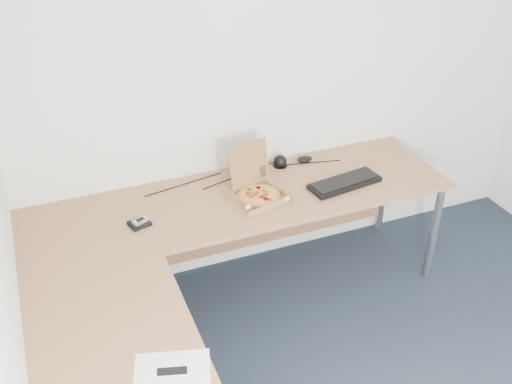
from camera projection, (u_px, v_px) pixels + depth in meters
name	position (u px, v px, depth m)	size (l,w,h in m)	color
room_shell	(490.00, 237.00, 2.32)	(3.50, 3.50, 2.50)	silver
desk	(210.00, 255.00, 3.12)	(2.50, 2.20, 0.73)	#A4714B
pizza_box	(258.00, 192.00, 3.52)	(0.27, 0.31, 0.28)	#A1743E
drinking_glass	(261.00, 173.00, 3.67)	(0.06, 0.06, 0.11)	white
keyboard	(345.00, 183.00, 3.65)	(0.45, 0.16, 0.03)	black
mouse	(305.00, 159.00, 3.89)	(0.10, 0.07, 0.04)	black
wallet	(139.00, 224.00, 3.29)	(0.11, 0.09, 0.02)	black
phone	(140.00, 221.00, 3.28)	(0.09, 0.05, 0.02)	#B2B5BA
paper_sheet	(172.00, 371.00, 2.43)	(0.30, 0.21, 0.00)	white
dome_speaker	(280.00, 160.00, 3.83)	(0.09, 0.09, 0.08)	black
cable_bundle	(241.00, 175.00, 3.75)	(0.61, 0.04, 0.01)	black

